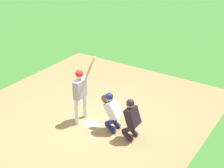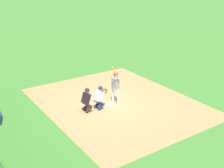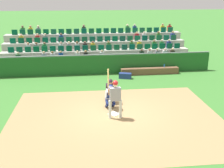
# 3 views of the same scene
# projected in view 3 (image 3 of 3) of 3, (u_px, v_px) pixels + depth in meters

# --- Properties ---
(ground_plane) EXTENTS (160.00, 160.00, 0.00)m
(ground_plane) POSITION_uv_depth(u_px,v_px,m) (114.00, 114.00, 12.86)
(ground_plane) COLOR #38742D
(infield_dirt_patch) EXTENTS (9.69, 7.84, 0.01)m
(infield_dirt_patch) POSITION_uv_depth(u_px,v_px,m) (116.00, 119.00, 12.39)
(infield_dirt_patch) COLOR #997B50
(infield_dirt_patch) RESTS_ON ground_plane
(home_plate_marker) EXTENTS (0.62, 0.62, 0.02)m
(home_plate_marker) POSITION_uv_depth(u_px,v_px,m) (114.00, 114.00, 12.86)
(home_plate_marker) COLOR white
(home_plate_marker) RESTS_ON infield_dirt_patch
(batter_at_plate) EXTENTS (0.64, 0.55, 2.21)m
(batter_at_plate) POSITION_uv_depth(u_px,v_px,m) (115.00, 95.00, 12.13)
(batter_at_plate) COLOR silver
(batter_at_plate) RESTS_ON ground_plane
(catcher_crouching) EXTENTS (0.49, 0.73, 1.26)m
(catcher_crouching) POSITION_uv_depth(u_px,v_px,m) (110.00, 95.00, 13.28)
(catcher_crouching) COLOR navy
(catcher_crouching) RESTS_ON ground_plane
(home_plate_umpire) EXTENTS (0.47, 0.46, 1.31)m
(home_plate_umpire) POSITION_uv_depth(u_px,v_px,m) (110.00, 90.00, 13.96)
(home_plate_umpire) COLOR #2B1B27
(home_plate_umpire) RESTS_ON ground_plane
(dugout_wall) EXTENTS (15.57, 0.24, 1.38)m
(dugout_wall) POSITION_uv_depth(u_px,v_px,m) (101.00, 64.00, 19.06)
(dugout_wall) COLOR #1C5821
(dugout_wall) RESTS_ON ground_plane
(dugout_bench) EXTENTS (4.00, 0.40, 0.44)m
(dugout_bench) POSITION_uv_depth(u_px,v_px,m) (150.00, 71.00, 19.09)
(dugout_bench) COLOR brown
(dugout_bench) RESTS_ON ground_plane
(water_bottle_on_bench) EXTENTS (0.07, 0.07, 0.21)m
(water_bottle_on_bench) POSITION_uv_depth(u_px,v_px,m) (164.00, 66.00, 19.19)
(water_bottle_on_bench) COLOR blue
(water_bottle_on_bench) RESTS_ON dugout_bench
(equipment_duffel_bag) EXTENTS (0.87, 0.61, 0.35)m
(equipment_duffel_bag) POSITION_uv_depth(u_px,v_px,m) (125.00, 76.00, 18.17)
(equipment_duffel_bag) COLOR navy
(equipment_duffel_bag) RESTS_ON ground_plane
(bleacher_stand) EXTENTS (14.71, 3.85, 2.83)m
(bleacher_stand) POSITION_uv_depth(u_px,v_px,m) (96.00, 51.00, 22.82)
(bleacher_stand) COLOR #A2A597
(bleacher_stand) RESTS_ON ground_plane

